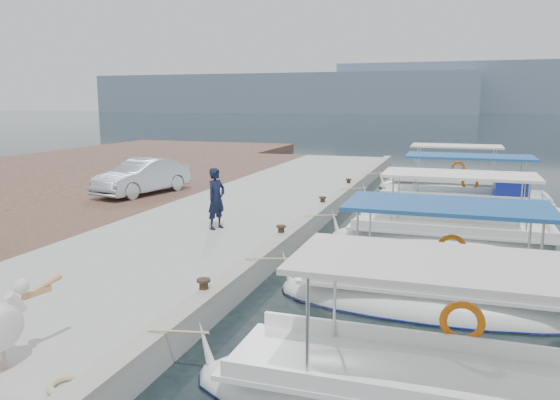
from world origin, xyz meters
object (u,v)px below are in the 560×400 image
object	(u,v)px
fishing_caique_c	(449,243)
fishing_caique_d	(464,207)
parked_car	(142,177)
fisherman	(216,199)
fishing_caique_e	(450,188)
fishing_caique_b	(434,300)
pelican	(0,325)

from	to	relation	value
fishing_caique_c	fishing_caique_d	world-z (taller)	same
fishing_caique_c	parked_car	xyz separation A→B (m)	(-12.31, 2.89, 1.10)
fishing_caique_c	fishing_caique_d	size ratio (longest dim) A/B	0.91
fishing_caique_c	fisherman	size ratio (longest dim) A/B	3.93
fishing_caique_c	fishing_caique_e	xyz separation A→B (m)	(-0.15, 10.87, -0.00)
parked_car	fishing_caique_b	bearing A→B (deg)	-20.45
fishing_caique_d	pelican	size ratio (longest dim) A/B	5.04
fishing_caique_d	parked_car	size ratio (longest dim) A/B	1.81
fishing_caique_b	fishing_caique_d	bearing A→B (deg)	86.52
fishing_caique_d	fishing_caique_b	bearing A→B (deg)	-93.48
fishing_caique_b	parked_car	xyz separation A→B (m)	(-12.10, 8.02, 1.10)
fishing_caique_c	fishing_caique_e	bearing A→B (deg)	90.77
fishing_caique_b	fishing_caique_e	bearing A→B (deg)	89.76
fisherman	fishing_caique_c	bearing A→B (deg)	-55.84
parked_car	pelican	bearing A→B (deg)	-52.46
parked_car	fishing_caique_c	bearing A→B (deg)	-0.12
fishing_caique_e	pelican	xyz separation A→B (m)	(-5.90, -21.76, 1.00)
fishing_caique_d	fishing_caique_c	bearing A→B (deg)	-94.44
pelican	fishing_caique_b	bearing A→B (deg)	44.64
pelican	fishing_caique_e	bearing A→B (deg)	74.83
fishing_caique_c	parked_car	distance (m)	12.69
fishing_caique_b	fishing_caique_d	world-z (taller)	same
fishing_caique_d	parked_car	bearing A→B (deg)	-167.18
fishing_caique_b	fisherman	size ratio (longest dim) A/B	3.70
pelican	fisherman	size ratio (longest dim) A/B	0.85
fishing_caique_b	parked_car	world-z (taller)	fishing_caique_b
fishing_caique_e	fisherman	bearing A→B (deg)	-117.22
fishing_caique_b	pelican	world-z (taller)	fishing_caique_b
fishing_caique_b	fishing_caique_d	xyz separation A→B (m)	(0.66, 10.92, 0.06)
fishing_caique_d	parked_car	xyz separation A→B (m)	(-12.76, -2.90, 1.04)
fishing_caique_e	pelican	bearing A→B (deg)	-105.17
fishing_caique_e	fisherman	xyz separation A→B (m)	(-6.59, -12.81, 1.30)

